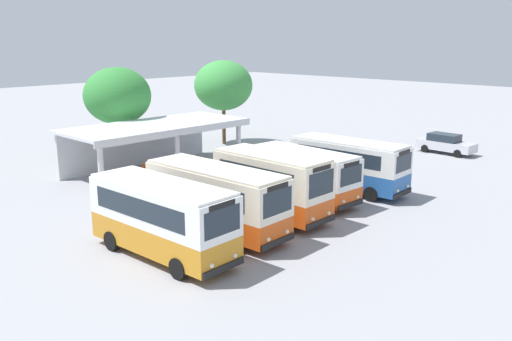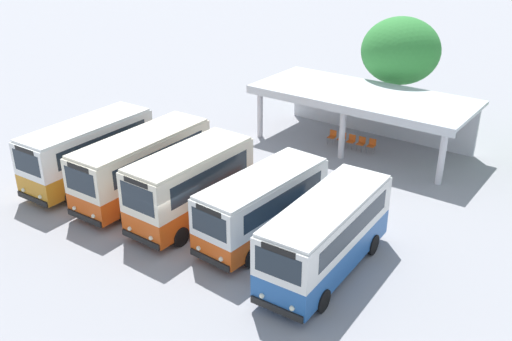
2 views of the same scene
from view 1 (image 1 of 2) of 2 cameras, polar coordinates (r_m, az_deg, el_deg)
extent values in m
plane|color=#939399|center=(27.83, 4.92, -5.79)|extent=(180.00, 180.00, 0.00)
cylinder|color=black|center=(23.31, -3.94, -8.56)|extent=(0.25, 0.91, 0.90)
cylinder|color=black|center=(21.92, -8.20, -10.17)|extent=(0.25, 0.91, 0.90)
cylinder|color=black|center=(26.54, -10.91, -5.95)|extent=(0.25, 0.91, 0.90)
cylinder|color=black|center=(25.33, -14.96, -7.15)|extent=(0.25, 0.91, 0.90)
cube|color=orange|center=(24.03, -9.74, -6.72)|extent=(2.63, 7.42, 1.17)
cube|color=white|center=(23.57, -9.88, -3.50)|extent=(2.63, 7.42, 1.66)
cube|color=white|center=(23.33, -9.97, -1.41)|extent=(2.55, 7.20, 0.12)
cube|color=black|center=(21.62, -3.41, -10.19)|extent=(2.24, 0.18, 0.28)
cube|color=#1E2833|center=(20.95, -3.57, -5.38)|extent=(1.93, 0.12, 1.08)
cube|color=black|center=(20.75, -3.59, -3.66)|extent=(1.41, 0.10, 0.24)
cube|color=#1E2833|center=(24.34, -7.89, -2.74)|extent=(0.26, 5.87, 0.91)
cube|color=#1E2833|center=(22.96, -12.31, -3.95)|extent=(0.26, 5.87, 0.91)
sphere|color=#EAEACC|center=(21.93, -2.23, -8.93)|extent=(0.20, 0.20, 0.20)
sphere|color=#EAEACC|center=(21.09, -4.69, -9.93)|extent=(0.20, 0.20, 0.20)
cylinder|color=black|center=(25.91, 1.33, -6.19)|extent=(0.25, 0.91, 0.90)
cylinder|color=black|center=(24.35, -2.15, -7.54)|extent=(0.25, 0.91, 0.90)
cylinder|color=black|center=(29.09, -5.90, -4.00)|extent=(0.25, 0.91, 0.90)
cylinder|color=black|center=(27.71, -9.36, -5.03)|extent=(0.25, 0.91, 0.90)
cube|color=#D14C14|center=(26.54, -4.21, -4.66)|extent=(2.60, 7.82, 1.07)
cube|color=beige|center=(26.13, -4.27, -1.76)|extent=(2.60, 7.82, 1.71)
cube|color=beige|center=(25.90, -4.30, 0.19)|extent=(2.52, 7.59, 0.12)
cube|color=black|center=(24.17, 2.31, -7.52)|extent=(2.24, 0.17, 0.28)
cube|color=#1E2833|center=(23.59, 2.27, -3.33)|extent=(1.93, 0.11, 1.11)
cube|color=black|center=(23.40, 2.29, -1.72)|extent=(1.41, 0.09, 0.24)
cube|color=#1E2833|center=(26.98, -2.63, -1.13)|extent=(0.23, 6.20, 0.94)
cube|color=#1E2833|center=(25.43, -6.32, -2.13)|extent=(0.23, 6.20, 0.94)
sphere|color=#EAEACC|center=(24.54, 3.27, -6.42)|extent=(0.20, 0.20, 0.20)
sphere|color=#EAEACC|center=(23.60, 1.29, -7.24)|extent=(0.20, 0.20, 0.20)
cylinder|color=black|center=(28.42, 6.16, -4.44)|extent=(0.22, 0.90, 0.90)
cylinder|color=black|center=(26.75, 3.19, -5.55)|extent=(0.22, 0.90, 0.90)
cylinder|color=black|center=(30.90, 0.27, -2.86)|extent=(0.22, 0.90, 0.90)
cylinder|color=black|center=(29.38, -2.76, -3.76)|extent=(0.22, 0.90, 0.90)
cube|color=#D14C14|center=(28.66, 1.63, -3.18)|extent=(2.37, 6.47, 1.12)
cube|color=beige|center=(28.27, 1.65, -0.30)|extent=(2.37, 6.47, 1.85)
cube|color=beige|center=(28.05, 1.66, 1.65)|extent=(2.30, 6.28, 0.12)
cube|color=black|center=(26.82, 6.82, -5.42)|extent=(2.24, 0.11, 0.28)
cube|color=#1E2833|center=(26.28, 6.86, -1.38)|extent=(1.93, 0.05, 1.20)
cube|color=black|center=(26.09, 6.91, 0.22)|extent=(1.41, 0.05, 0.24)
cube|color=#1E2833|center=(29.17, 3.05, 0.23)|extent=(0.05, 5.17, 1.02)
cube|color=#1E2833|center=(27.49, -0.14, -0.59)|extent=(0.05, 5.17, 1.02)
sphere|color=#EAEACC|center=(27.23, 7.65, -4.46)|extent=(0.20, 0.20, 0.20)
sphere|color=#EAEACC|center=(26.24, 5.97, -5.12)|extent=(0.20, 0.20, 0.20)
cylinder|color=black|center=(31.38, 9.14, -2.78)|extent=(0.27, 0.91, 0.90)
cylinder|color=black|center=(29.77, 6.61, -3.60)|extent=(0.27, 0.91, 0.90)
cylinder|color=black|center=(33.99, 3.54, -1.33)|extent=(0.27, 0.91, 0.90)
cylinder|color=black|center=(32.51, 0.95, -2.01)|extent=(0.27, 0.91, 0.90)
cube|color=#D14C14|center=(31.75, 4.99, -1.69)|extent=(2.60, 6.89, 0.95)
cube|color=silver|center=(31.44, 5.03, 0.51)|extent=(2.60, 6.89, 1.56)
cube|color=silver|center=(31.26, 5.07, 2.01)|extent=(2.52, 6.68, 0.12)
cube|color=black|center=(29.78, 9.89, -3.57)|extent=(2.14, 0.21, 0.28)
cube|color=#1E2833|center=(29.37, 9.95, -0.50)|extent=(1.84, 0.15, 1.01)
cube|color=black|center=(29.22, 10.00, 0.66)|extent=(1.35, 0.12, 0.24)
cube|color=#1E2833|center=(32.31, 6.22, 0.94)|extent=(0.33, 5.42, 0.86)
cube|color=#1E2833|center=(30.69, 3.51, 0.31)|extent=(0.33, 5.42, 0.86)
sphere|color=#EAEACC|center=(30.18, 10.60, -2.75)|extent=(0.20, 0.20, 0.20)
sphere|color=#EAEACC|center=(29.22, 9.17, -3.24)|extent=(0.20, 0.20, 0.20)
cylinder|color=black|center=(34.11, 13.79, -1.66)|extent=(0.26, 0.91, 0.90)
cylinder|color=black|center=(32.26, 11.99, -2.45)|extent=(0.26, 0.91, 0.90)
cylinder|color=black|center=(36.33, 7.46, -0.43)|extent=(0.26, 0.91, 0.90)
cylinder|color=black|center=(34.60, 5.44, -1.10)|extent=(0.26, 0.91, 0.90)
cube|color=#23569E|center=(34.14, 9.62, -0.56)|extent=(2.57, 7.42, 1.14)
cube|color=silver|center=(33.83, 9.71, 1.64)|extent=(2.57, 7.42, 1.54)
cube|color=silver|center=(33.67, 9.77, 3.02)|extent=(2.50, 7.20, 0.12)
cube|color=black|center=(32.54, 15.12, -2.35)|extent=(2.16, 0.19, 0.28)
cube|color=#1E2833|center=(32.12, 15.25, 0.79)|extent=(1.87, 0.13, 1.00)
cube|color=black|center=(32.00, 15.32, 1.83)|extent=(1.37, 0.11, 0.24)
cube|color=#1E2833|center=(34.82, 10.55, 2.03)|extent=(0.28, 5.86, 0.85)
cube|color=#1E2833|center=(32.94, 8.53, 1.44)|extent=(0.28, 5.86, 0.85)
sphere|color=#EAEACC|center=(33.01, 15.62, -1.60)|extent=(0.20, 0.20, 0.20)
sphere|color=#EAEACC|center=(31.92, 14.64, -2.06)|extent=(0.20, 0.20, 0.20)
cylinder|color=black|center=(47.56, 21.29, 1.95)|extent=(0.21, 0.65, 0.64)
cylinder|color=black|center=(46.08, 20.41, 1.67)|extent=(0.21, 0.65, 0.64)
cylinder|color=black|center=(48.78, 18.27, 2.47)|extent=(0.21, 0.65, 0.64)
cylinder|color=black|center=(47.34, 17.33, 2.22)|extent=(0.21, 0.65, 0.64)
cube|color=silver|center=(47.35, 19.35, 2.50)|extent=(1.95, 4.66, 0.70)
cube|color=#1E2833|center=(47.34, 19.16, 3.31)|extent=(1.59, 2.45, 0.60)
cylinder|color=silver|center=(34.26, -15.98, 0.25)|extent=(0.36, 0.36, 3.20)
cylinder|color=silver|center=(37.47, -8.26, 1.78)|extent=(0.36, 0.36, 3.20)
cylinder|color=silver|center=(41.27, -1.84, 3.02)|extent=(0.36, 0.36, 3.20)
cube|color=silver|center=(41.28, -12.39, 2.71)|extent=(12.55, 0.20, 3.20)
cube|color=silver|center=(38.97, -10.45, 4.70)|extent=(13.05, 5.70, 0.20)
cube|color=silver|center=(36.81, -7.85, 3.89)|extent=(13.05, 0.10, 0.28)
cylinder|color=slate|center=(38.10, -11.03, -0.26)|extent=(0.03, 0.03, 0.44)
cylinder|color=slate|center=(37.89, -11.45, -0.36)|extent=(0.03, 0.03, 0.44)
cylinder|color=slate|center=(38.37, -11.35, -0.18)|extent=(0.03, 0.03, 0.44)
cylinder|color=slate|center=(38.16, -11.77, -0.27)|extent=(0.03, 0.03, 0.44)
cube|color=#D85919|center=(38.07, -11.42, 0.08)|extent=(0.46, 0.46, 0.04)
cube|color=#D85919|center=(38.18, -11.62, 0.42)|extent=(0.44, 0.06, 0.40)
cylinder|color=slate|center=(38.49, -10.28, -0.08)|extent=(0.03, 0.03, 0.44)
cylinder|color=slate|center=(38.29, -10.69, -0.18)|extent=(0.03, 0.03, 0.44)
cylinder|color=slate|center=(38.77, -10.60, 0.00)|extent=(0.03, 0.03, 0.44)
cylinder|color=slate|center=(38.56, -11.01, -0.09)|extent=(0.03, 0.03, 0.44)
cube|color=#D85919|center=(38.47, -10.66, 0.26)|extent=(0.46, 0.46, 0.04)
cube|color=#D85919|center=(38.58, -10.86, 0.59)|extent=(0.44, 0.06, 0.40)
cylinder|color=slate|center=(38.86, -9.49, 0.08)|extent=(0.03, 0.03, 0.44)
cylinder|color=slate|center=(38.65, -9.89, -0.01)|extent=(0.03, 0.03, 0.44)
cylinder|color=slate|center=(39.13, -9.81, 0.16)|extent=(0.03, 0.03, 0.44)
cylinder|color=slate|center=(38.91, -10.22, 0.07)|extent=(0.03, 0.03, 0.44)
cube|color=#D85919|center=(38.83, -9.87, 0.42)|extent=(0.46, 0.46, 0.04)
cube|color=#D85919|center=(38.94, -10.06, 0.75)|extent=(0.44, 0.06, 0.40)
cylinder|color=slate|center=(39.26, -8.75, 0.25)|extent=(0.03, 0.03, 0.44)
cylinder|color=slate|center=(39.05, -9.15, 0.16)|extent=(0.03, 0.03, 0.44)
cylinder|color=slate|center=(39.53, -9.08, 0.33)|extent=(0.03, 0.03, 0.44)
cylinder|color=slate|center=(39.31, -9.47, 0.24)|extent=(0.03, 0.03, 0.44)
cube|color=#D85919|center=(39.23, -9.13, 0.59)|extent=(0.46, 0.46, 0.04)
cube|color=#D85919|center=(39.34, -9.32, 0.91)|extent=(0.44, 0.06, 0.40)
cylinder|color=slate|center=(39.71, -8.08, 0.43)|extent=(0.03, 0.03, 0.44)
cylinder|color=slate|center=(39.49, -8.46, 0.34)|extent=(0.03, 0.03, 0.44)
cylinder|color=slate|center=(39.97, -8.40, 0.50)|extent=(0.03, 0.03, 0.44)
cylinder|color=slate|center=(39.75, -8.79, 0.42)|extent=(0.03, 0.03, 0.44)
cube|color=#D85919|center=(39.68, -8.44, 0.76)|extent=(0.46, 0.46, 0.04)
cube|color=#D85919|center=(39.78, -8.64, 1.08)|extent=(0.44, 0.06, 0.40)
cylinder|color=brown|center=(43.34, -14.08, 3.07)|extent=(0.32, 0.32, 3.11)
ellipsoid|color=#338438|center=(42.85, -14.35, 7.62)|extent=(5.07, 5.07, 4.31)
cylinder|color=brown|center=(48.74, -3.39, 4.73)|extent=(0.32, 0.32, 3.30)
ellipsoid|color=green|center=(48.31, -3.45, 8.92)|extent=(5.13, 5.13, 4.36)
camera|label=2|loc=(36.86, 43.53, 16.61)|focal=39.75mm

